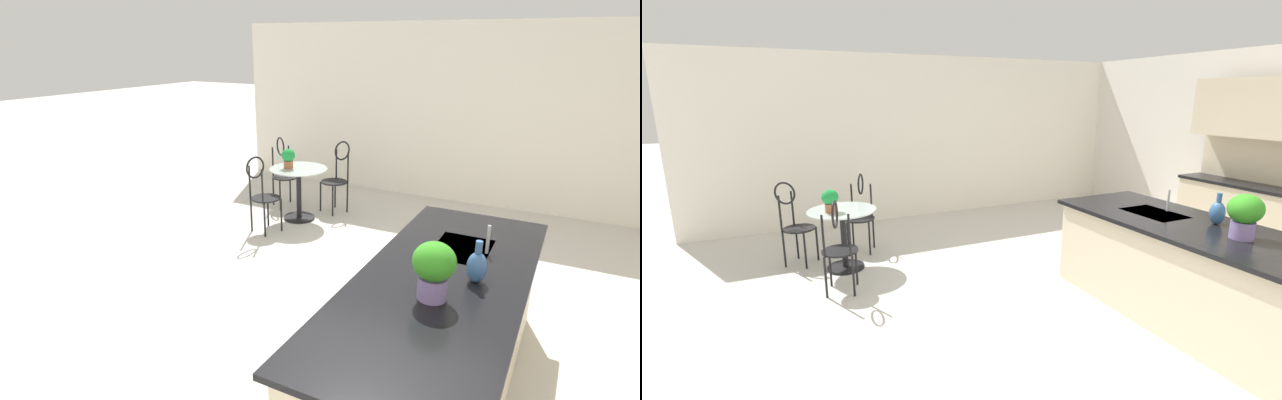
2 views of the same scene
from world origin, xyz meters
The scene contains 11 objects.
ground_plane centered at (0.00, 0.00, 0.00)m, with size 40.00×40.00×0.00m, color beige.
wall_left_window centered at (-4.26, 0.00, 1.35)m, with size 0.12×7.80×2.70m, color silver.
kitchen_island centered at (0.30, 0.85, 0.46)m, with size 2.80×1.06×0.92m.
bistro_table centered at (-2.33, -1.85, 0.45)m, with size 0.80×0.80×0.74m.
chair_near_window centered at (-1.66, -2.00, 0.57)m, with size 0.52×0.47×1.04m.
chair_by_island centered at (-2.75, -2.37, 0.57)m, with size 0.53×0.53×1.04m.
chair_toward_desk centered at (-2.89, -1.53, 0.57)m, with size 0.52×0.50×1.04m.
sink_faucet centered at (-0.25, 1.03, 1.03)m, with size 0.02×0.02×0.22m, color #B2B5BA.
potted_plant_on_table centered at (-2.28, -1.98, 0.89)m, with size 0.19×0.19×0.27m.
potted_plant_counter_near centered at (0.60, 0.86, 1.13)m, with size 0.26×0.26×0.37m.
vase_on_counter centered at (0.25, 1.05, 1.03)m, with size 0.13×0.13×0.29m.
Camera 1 is at (3.24, 1.53, 2.42)m, focal length 27.35 mm.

